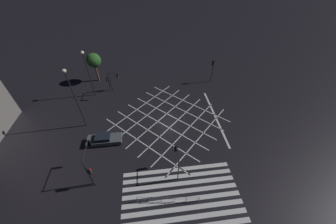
{
  "coord_description": "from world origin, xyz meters",
  "views": [
    {
      "loc": [
        -2.52,
        -20.51,
        20.06
      ],
      "look_at": [
        0.0,
        0.0,
        1.75
      ],
      "focal_mm": 20.0,
      "sensor_mm": 36.0,
      "label": 1
    }
  ],
  "objects": [
    {
      "name": "pedestrian_railing",
      "position": [
        -1.49,
        -12.12,
        0.66
      ],
      "size": [
        6.43,
        0.83,
        1.05
      ],
      "rotation": [
        0.0,
        0.0,
        -0.12
      ],
      "color": "gray",
      "rests_on": "ground_plane"
    },
    {
      "name": "traffic_light_nw_main",
      "position": [
        -8.59,
        9.5,
        2.51
      ],
      "size": [
        2.0,
        0.36,
        3.45
      ],
      "color": "black",
      "rests_on": "ground_plane"
    },
    {
      "name": "traffic_light_ne_main",
      "position": [
        9.64,
        10.0,
        3.19
      ],
      "size": [
        0.39,
        0.36,
        4.48
      ],
      "rotation": [
        0.0,
        0.0,
        3.14
      ],
      "color": "black",
      "rests_on": "ground_plane"
    },
    {
      "name": "road_markings",
      "position": [
        0.35,
        -7.35,
        0.0
      ],
      "size": [
        18.94,
        24.54,
        0.01
      ],
      "color": "silver",
      "rests_on": "ground_plane"
    },
    {
      "name": "street_lamp_east",
      "position": [
        -12.24,
        0.45,
        6.33
      ],
      "size": [
        0.49,
        0.49,
        9.37
      ],
      "color": "black",
      "rests_on": "ground_plane"
    },
    {
      "name": "traffic_light_median_south",
      "position": [
        -0.07,
        -8.6,
        2.76
      ],
      "size": [
        0.36,
        2.23,
        3.78
      ],
      "rotation": [
        0.0,
        0.0,
        1.57
      ],
      "color": "black",
      "rests_on": "ground_plane"
    },
    {
      "name": "ground_plane",
      "position": [
        0.0,
        0.0,
        0.0
      ],
      "size": [
        200.0,
        200.0,
        0.0
      ],
      "primitive_type": "plane",
      "color": "black"
    },
    {
      "name": "traffic_light_sw_cross",
      "position": [
        -9.61,
        -7.6,
        3.23
      ],
      "size": [
        0.36,
        3.06,
        4.36
      ],
      "rotation": [
        0.0,
        0.0,
        1.57
      ],
      "color": "black",
      "rests_on": "ground_plane"
    },
    {
      "name": "street_tree_near",
      "position": [
        -12.28,
        13.19,
        4.23
      ],
      "size": [
        2.64,
        2.64,
        5.6
      ],
      "color": "brown",
      "rests_on": "ground_plane"
    },
    {
      "name": "waiting_car",
      "position": [
        -9.06,
        -3.15,
        0.62
      ],
      "size": [
        4.61,
        1.74,
        1.33
      ],
      "color": "#474C51",
      "rests_on": "ground_plane"
    },
    {
      "name": "traffic_light_sw_main",
      "position": [
        -9.27,
        -9.3,
        2.39
      ],
      "size": [
        0.39,
        0.36,
        3.33
      ],
      "color": "black",
      "rests_on": "ground_plane"
    },
    {
      "name": "traffic_light_nw_cross",
      "position": [
        -9.23,
        7.95,
        3.09
      ],
      "size": [
        0.36,
        2.42,
        4.21
      ],
      "rotation": [
        0.0,
        0.0,
        -1.57
      ],
      "color": "black",
      "rests_on": "ground_plane"
    },
    {
      "name": "street_lamp_west",
      "position": [
        -12.19,
        8.21,
        5.95
      ],
      "size": [
        0.54,
        0.54,
        8.22
      ],
      "color": "black",
      "rests_on": "ground_plane"
    }
  ]
}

